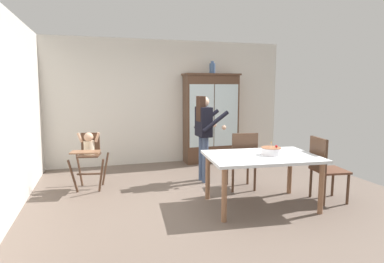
{
  "coord_description": "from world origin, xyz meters",
  "views": [
    {
      "loc": [
        -1.54,
        -4.39,
        1.69
      ],
      "look_at": [
        -0.02,
        0.7,
        0.95
      ],
      "focal_mm": 30.04,
      "sensor_mm": 36.0,
      "label": 1
    }
  ],
  "objects_px": {
    "china_cabinet": "(211,118)",
    "birthday_cake": "(271,151)",
    "high_chair_with_toddler": "(89,150)",
    "dining_chair_right_end": "(324,165)",
    "dining_table": "(262,161)",
    "adult_person": "(204,128)",
    "dining_chair_far_side": "(243,157)",
    "ceramic_vase": "(212,68)"
  },
  "relations": [
    {
      "from": "birthday_cake",
      "to": "dining_chair_right_end",
      "type": "bearing_deg",
      "value": -4.76
    },
    {
      "from": "ceramic_vase",
      "to": "birthday_cake",
      "type": "height_order",
      "value": "ceramic_vase"
    },
    {
      "from": "high_chair_with_toddler",
      "to": "adult_person",
      "type": "bearing_deg",
      "value": 6.37
    },
    {
      "from": "high_chair_with_toddler",
      "to": "dining_chair_far_side",
      "type": "xyz_separation_m",
      "value": [
        2.41,
        -0.79,
        -0.1
      ]
    },
    {
      "from": "dining_chair_right_end",
      "to": "dining_chair_far_side",
      "type": "bearing_deg",
      "value": 55.32
    },
    {
      "from": "high_chair_with_toddler",
      "to": "dining_table",
      "type": "distance_m",
      "value": 2.8
    },
    {
      "from": "high_chair_with_toddler",
      "to": "adult_person",
      "type": "distance_m",
      "value": 1.99
    },
    {
      "from": "china_cabinet",
      "to": "birthday_cake",
      "type": "height_order",
      "value": "china_cabinet"
    },
    {
      "from": "adult_person",
      "to": "birthday_cake",
      "type": "distance_m",
      "value": 1.51
    },
    {
      "from": "china_cabinet",
      "to": "dining_table",
      "type": "xyz_separation_m",
      "value": [
        -0.25,
        -2.81,
        -0.34
      ]
    },
    {
      "from": "high_chair_with_toddler",
      "to": "dining_table",
      "type": "relative_size",
      "value": 0.59
    },
    {
      "from": "dining_table",
      "to": "dining_chair_right_end",
      "type": "xyz_separation_m",
      "value": [
        0.98,
        -0.09,
        -0.1
      ]
    },
    {
      "from": "high_chair_with_toddler",
      "to": "dining_table",
      "type": "height_order",
      "value": "high_chair_with_toddler"
    },
    {
      "from": "china_cabinet",
      "to": "ceramic_vase",
      "type": "bearing_deg",
      "value": 7.58
    },
    {
      "from": "ceramic_vase",
      "to": "high_chair_with_toddler",
      "type": "height_order",
      "value": "ceramic_vase"
    },
    {
      "from": "china_cabinet",
      "to": "dining_table",
      "type": "bearing_deg",
      "value": -95.14
    },
    {
      "from": "high_chair_with_toddler",
      "to": "ceramic_vase",
      "type": "bearing_deg",
      "value": 36.44
    },
    {
      "from": "high_chair_with_toddler",
      "to": "dining_chair_right_end",
      "type": "bearing_deg",
      "value": -15.52
    },
    {
      "from": "china_cabinet",
      "to": "dining_table",
      "type": "relative_size",
      "value": 1.23
    },
    {
      "from": "china_cabinet",
      "to": "adult_person",
      "type": "bearing_deg",
      "value": -114.29
    },
    {
      "from": "china_cabinet",
      "to": "ceramic_vase",
      "type": "distance_m",
      "value": 1.1
    },
    {
      "from": "high_chair_with_toddler",
      "to": "dining_chair_right_end",
      "type": "xyz_separation_m",
      "value": [
        3.32,
        -1.61,
        -0.1
      ]
    },
    {
      "from": "high_chair_with_toddler",
      "to": "dining_chair_far_side",
      "type": "height_order",
      "value": "dining_chair_far_side"
    },
    {
      "from": "birthday_cake",
      "to": "dining_chair_right_end",
      "type": "height_order",
      "value": "dining_chair_right_end"
    },
    {
      "from": "china_cabinet",
      "to": "birthday_cake",
      "type": "xyz_separation_m",
      "value": [
        -0.12,
        -2.82,
        -0.2
      ]
    },
    {
      "from": "adult_person",
      "to": "dining_chair_right_end",
      "type": "bearing_deg",
      "value": -140.91
    },
    {
      "from": "china_cabinet",
      "to": "adult_person",
      "type": "xyz_separation_m",
      "value": [
        -0.64,
        -1.42,
        -0.03
      ]
    },
    {
      "from": "dining_table",
      "to": "birthday_cake",
      "type": "xyz_separation_m",
      "value": [
        0.13,
        -0.02,
        0.14
      ]
    },
    {
      "from": "dining_table",
      "to": "china_cabinet",
      "type": "bearing_deg",
      "value": 84.86
    },
    {
      "from": "ceramic_vase",
      "to": "high_chair_with_toddler",
      "type": "bearing_deg",
      "value": -153.82
    },
    {
      "from": "adult_person",
      "to": "high_chair_with_toddler",
      "type": "bearing_deg",
      "value": 82.35
    },
    {
      "from": "ceramic_vase",
      "to": "high_chair_with_toddler",
      "type": "distance_m",
      "value": 3.26
    },
    {
      "from": "ceramic_vase",
      "to": "dining_table",
      "type": "bearing_deg",
      "value": -95.71
    },
    {
      "from": "dining_table",
      "to": "dining_chair_far_side",
      "type": "height_order",
      "value": "dining_chair_far_side"
    },
    {
      "from": "adult_person",
      "to": "birthday_cake",
      "type": "relative_size",
      "value": 5.47
    },
    {
      "from": "dining_table",
      "to": "dining_chair_right_end",
      "type": "relative_size",
      "value": 1.68
    },
    {
      "from": "dining_chair_right_end",
      "to": "adult_person",
      "type": "bearing_deg",
      "value": 50.01
    },
    {
      "from": "dining_table",
      "to": "high_chair_with_toddler",
      "type": "bearing_deg",
      "value": 147.1
    },
    {
      "from": "birthday_cake",
      "to": "dining_chair_right_end",
      "type": "distance_m",
      "value": 0.88
    },
    {
      "from": "adult_person",
      "to": "dining_chair_far_side",
      "type": "xyz_separation_m",
      "value": [
        0.45,
        -0.65,
        -0.41
      ]
    },
    {
      "from": "adult_person",
      "to": "dining_chair_far_side",
      "type": "height_order",
      "value": "adult_person"
    },
    {
      "from": "birthday_cake",
      "to": "dining_chair_far_side",
      "type": "xyz_separation_m",
      "value": [
        -0.07,
        0.75,
        -0.24
      ]
    }
  ]
}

